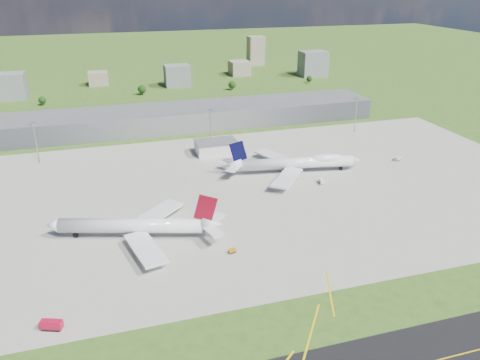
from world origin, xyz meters
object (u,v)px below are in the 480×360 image
object	(u,v)px
airliner_red_twin	(138,226)
van_white_near	(321,182)
fire_truck	(52,325)
van_white_far	(398,159)
airliner_blue_quad	(297,163)
tug_yellow	(232,251)

from	to	relation	value
airliner_red_twin	van_white_near	size ratio (longest dim) A/B	15.22
airliner_red_twin	fire_truck	xyz separation A→B (m)	(-33.00, -51.82, -4.08)
van_white_near	van_white_far	distance (m)	64.69
fire_truck	van_white_near	xyz separation A→B (m)	(137.22, 82.53, -0.38)
airliner_blue_quad	fire_truck	world-z (taller)	airliner_blue_quad
tug_yellow	fire_truck	bearing A→B (deg)	-177.01
tug_yellow	van_white_near	xyz separation A→B (m)	(67.53, 54.69, 0.38)
airliner_red_twin	van_white_far	bearing A→B (deg)	-146.54
tug_yellow	van_white_far	size ratio (longest dim) A/B	0.70
airliner_red_twin	tug_yellow	distance (m)	44.09
van_white_far	airliner_red_twin	bearing A→B (deg)	165.28
fire_truck	van_white_far	bearing A→B (deg)	47.19
tug_yellow	van_white_far	distance (m)	148.87
airliner_red_twin	van_white_far	distance (m)	173.38
airliner_blue_quad	van_white_far	world-z (taller)	airliner_blue_quad
airliner_blue_quad	van_white_near	bearing A→B (deg)	-60.89
tug_yellow	van_white_near	size ratio (longest dim) A/B	0.72
airliner_red_twin	van_white_far	xyz separation A→B (m)	(166.07, 49.63, -4.46)
fire_truck	airliner_red_twin	bearing A→B (deg)	77.69
airliner_blue_quad	van_white_far	xyz separation A→B (m)	(68.69, -0.31, -4.66)
airliner_blue_quad	van_white_near	xyz separation A→B (m)	(6.83, -19.23, -4.66)
airliner_red_twin	van_white_near	world-z (taller)	airliner_red_twin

